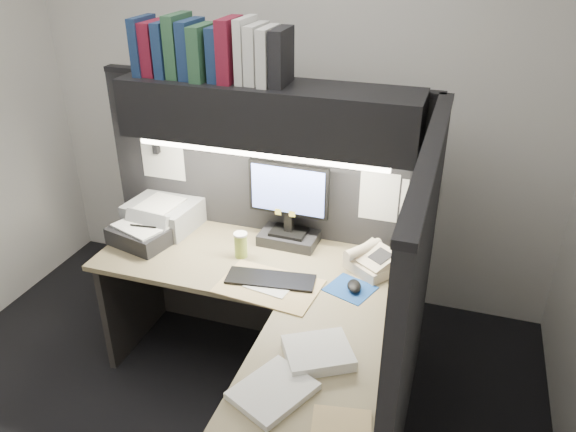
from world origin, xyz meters
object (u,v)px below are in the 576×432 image
object	(u,v)px
keyboard	(271,280)
monitor	(289,213)
printer	(164,214)
coffee_cup	(241,246)
desk	(277,386)
overhead_shelf	(268,113)
telephone	(375,261)
notebook_stack	(143,234)

from	to	relation	value
keyboard	monitor	bearing A→B (deg)	87.31
printer	coffee_cup	bearing A→B (deg)	-11.70
desk	overhead_shelf	bearing A→B (deg)	111.79
monitor	keyboard	size ratio (longest dim) A/B	1.08
telephone	notebook_stack	xyz separation A→B (m)	(-1.31, -0.13, 0.00)
printer	notebook_stack	size ratio (longest dim) A/B	1.18
telephone	keyboard	bearing A→B (deg)	-113.69
printer	notebook_stack	world-z (taller)	printer
printer	desk	bearing A→B (deg)	-32.00
keyboard	notebook_stack	size ratio (longest dim) A/B	1.36
desk	notebook_stack	xyz separation A→B (m)	(-1.00, 0.55, 0.34)
coffee_cup	keyboard	bearing A→B (deg)	-37.78
keyboard	telephone	bearing A→B (deg)	23.15
desk	monitor	distance (m)	0.95
overhead_shelf	coffee_cup	distance (m)	0.73
telephone	coffee_cup	bearing A→B (deg)	-136.36
printer	notebook_stack	xyz separation A→B (m)	(-0.02, -0.21, -0.03)
overhead_shelf	coffee_cup	size ratio (longest dim) A/B	11.69
keyboard	notebook_stack	world-z (taller)	notebook_stack
desk	coffee_cup	size ratio (longest dim) A/B	12.82
keyboard	notebook_stack	bearing A→B (deg)	161.87
telephone	printer	size ratio (longest dim) A/B	0.62
monitor	telephone	xyz separation A→B (m)	(0.51, -0.11, -0.15)
printer	notebook_stack	bearing A→B (deg)	-88.87
keyboard	printer	world-z (taller)	printer
overhead_shelf	coffee_cup	bearing A→B (deg)	-122.17
monitor	telephone	size ratio (longest dim) A/B	2.00
keyboard	telephone	xyz separation A→B (m)	(0.48, 0.28, 0.04)
coffee_cup	desk	bearing A→B (deg)	-55.15
overhead_shelf	keyboard	world-z (taller)	overhead_shelf
telephone	printer	bearing A→B (deg)	-148.07
telephone	printer	xyz separation A→B (m)	(-1.29, 0.08, 0.03)
overhead_shelf	notebook_stack	xyz separation A→B (m)	(-0.70, -0.20, -0.72)
printer	notebook_stack	distance (m)	0.22
desk	overhead_shelf	size ratio (longest dim) A/B	1.10
telephone	coffee_cup	xyz separation A→B (m)	(-0.72, -0.10, 0.02)
monitor	printer	distance (m)	0.78
monitor	notebook_stack	distance (m)	0.84
keyboard	telephone	distance (m)	0.56
notebook_stack	coffee_cup	bearing A→B (deg)	2.84
overhead_shelf	monitor	world-z (taller)	overhead_shelf
keyboard	telephone	size ratio (longest dim) A/B	1.85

